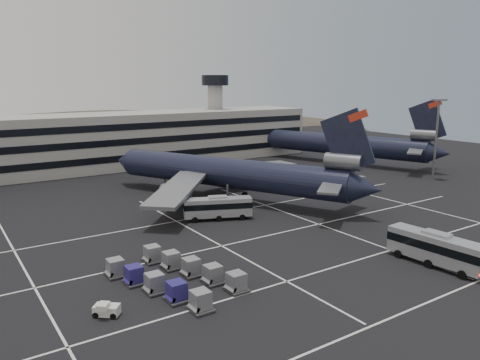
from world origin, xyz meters
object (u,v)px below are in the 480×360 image
(bus_near, at_px, (436,247))
(bus_far, at_px, (218,207))
(uld_cluster, at_px, (174,275))
(trijet_main, at_px, (230,173))

(bus_near, relative_size, bus_far, 1.08)
(bus_near, bearing_deg, uld_cluster, 151.84)
(bus_far, height_order, uld_cluster, bus_far)
(bus_near, height_order, uld_cluster, bus_near)
(trijet_main, distance_m, uld_cluster, 38.41)
(bus_far, bearing_deg, trijet_main, -18.15)
(trijet_main, height_order, bus_far, trijet_main)
(bus_near, height_order, bus_far, bus_near)
(trijet_main, height_order, uld_cluster, trijet_main)
(trijet_main, distance_m, bus_far, 13.44)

